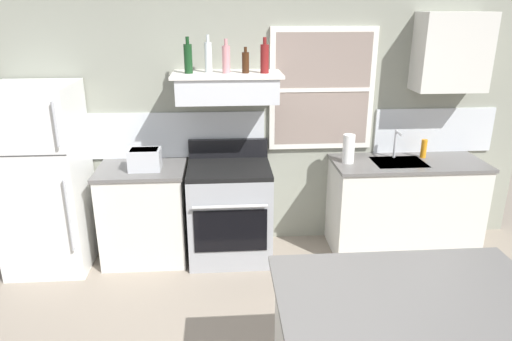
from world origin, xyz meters
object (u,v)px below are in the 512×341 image
at_px(bottle_rose_pink, 226,59).
at_px(bottle_dark_green_wine, 188,58).
at_px(dish_soap_bottle, 424,149).
at_px(toaster, 145,159).
at_px(paper_towel_roll, 349,149).
at_px(bottle_brown_stout, 246,62).
at_px(bottle_clear_tall, 208,57).
at_px(bottle_red_label_wine, 265,58).
at_px(refrigerator, 44,179).
at_px(stove_range, 230,211).

bearing_deg(bottle_rose_pink, bottle_dark_green_wine, 178.07).
distance_m(bottle_dark_green_wine, dish_soap_bottle, 2.38).
distance_m(toaster, paper_towel_roll, 1.86).
height_order(bottle_brown_stout, dish_soap_bottle, bottle_brown_stout).
height_order(bottle_clear_tall, bottle_rose_pink, bottle_clear_tall).
relative_size(paper_towel_roll, dish_soap_bottle, 1.50).
height_order(bottle_dark_green_wine, bottle_rose_pink, bottle_dark_green_wine).
xyz_separation_m(bottle_dark_green_wine, bottle_red_label_wine, (0.66, -0.03, -0.00)).
xyz_separation_m(bottle_dark_green_wine, bottle_clear_tall, (0.17, 0.05, 0.01)).
xyz_separation_m(bottle_dark_green_wine, bottle_brown_stout, (0.49, -0.02, -0.04)).
bearing_deg(bottle_dark_green_wine, toaster, -165.14).
distance_m(toaster, bottle_dark_green_wine, 0.97).
height_order(bottle_clear_tall, bottle_brown_stout, bottle_clear_tall).
xyz_separation_m(bottle_clear_tall, bottle_red_label_wine, (0.49, -0.08, -0.01)).
xyz_separation_m(refrigerator, bottle_dark_green_wine, (1.32, 0.11, 1.03)).
height_order(bottle_red_label_wine, paper_towel_roll, bottle_red_label_wine).
bearing_deg(toaster, bottle_rose_pink, 7.65).
distance_m(bottle_rose_pink, bottle_red_label_wine, 0.33).
distance_m(refrigerator, dish_soap_bottle, 3.54).
distance_m(bottle_dark_green_wine, bottle_brown_stout, 0.49).
distance_m(bottle_clear_tall, bottle_rose_pink, 0.17).
bearing_deg(refrigerator, paper_towel_roll, 1.25).
height_order(toaster, stove_range, toaster).
bearing_deg(bottle_brown_stout, refrigerator, -177.21).
xyz_separation_m(toaster, bottle_dark_green_wine, (0.42, 0.11, 0.87)).
bearing_deg(stove_range, bottle_dark_green_wine, 165.71).
relative_size(bottle_clear_tall, bottle_red_label_wine, 1.06).
relative_size(bottle_red_label_wine, dish_soap_bottle, 1.68).
distance_m(refrigerator, bottle_dark_green_wine, 1.68).
xyz_separation_m(stove_range, bottle_rose_pink, (-0.00, 0.07, 1.40)).
relative_size(bottle_dark_green_wine, bottle_clear_tall, 0.96).
height_order(refrigerator, bottle_clear_tall, bottle_clear_tall).
bearing_deg(paper_towel_roll, bottle_dark_green_wine, 178.15).
height_order(refrigerator, bottle_red_label_wine, bottle_red_label_wine).
bearing_deg(dish_soap_bottle, refrigerator, -177.40).
relative_size(bottle_red_label_wine, paper_towel_roll, 1.12).
xyz_separation_m(bottle_clear_tall, dish_soap_bottle, (2.04, 0.00, -0.88)).
height_order(bottle_red_label_wine, dish_soap_bottle, bottle_red_label_wine).
bearing_deg(bottle_dark_green_wine, paper_towel_roll, -1.85).
bearing_deg(bottle_dark_green_wine, bottle_red_label_wine, -2.90).
bearing_deg(dish_soap_bottle, bottle_rose_pink, -178.04).
bearing_deg(bottle_red_label_wine, paper_towel_roll, -0.97).
relative_size(bottle_clear_tall, paper_towel_roll, 1.19).
height_order(toaster, dish_soap_bottle, toaster).
distance_m(refrigerator, bottle_red_label_wine, 2.23).
relative_size(stove_range, bottle_rose_pink, 3.76).
distance_m(stove_range, bottle_red_label_wine, 1.45).
bearing_deg(stove_range, toaster, -177.94).
height_order(bottle_brown_stout, paper_towel_roll, bottle_brown_stout).
bearing_deg(bottle_clear_tall, refrigerator, -173.95).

